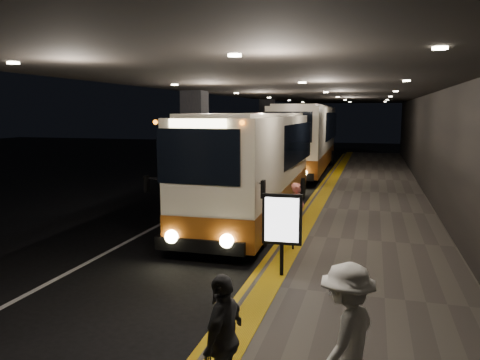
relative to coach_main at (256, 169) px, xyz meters
The scene contains 16 objects.
ground 4.00m from the coach_main, 104.87° to the right, with size 90.00×90.00×0.00m, color black.
lane_line_white 3.53m from the coach_main, 151.32° to the left, with size 0.12×50.00×0.01m, color silver.
kerb_stripe_yellow 2.65m from the coach_main, 46.47° to the left, with size 0.18×50.00×0.01m, color gold.
sidewalk 4.40m from the coach_main, 21.36° to the left, with size 4.50×50.00×0.15m, color #514C44.
tactile_strip 2.87m from the coach_main, 37.90° to the left, with size 0.50×50.00×0.01m, color gold.
terminal_wall 6.39m from the coach_main, 13.83° to the left, with size 0.10×50.00×6.00m, color black.
support_columns 2.53m from the coach_main, 168.51° to the left, with size 0.80×24.80×4.40m.
canopy 3.64m from the coach_main, 43.59° to the left, with size 9.00×50.00×0.40m, color black.
coach_main is the anchor object (origin of this frame).
coach_second 12.72m from the coach_main, 90.23° to the left, with size 2.87×12.51×3.92m.
passenger_boarding 3.33m from the coach_main, 54.73° to the right, with size 0.56×0.36×1.52m, color #D16B61.
passenger_waiting_white 10.89m from the coach_main, 70.37° to the right, with size 1.14×0.53×1.77m, color white.
passenger_waiting_grey 10.77m from the coach_main, 78.05° to the right, with size 0.94×0.48×1.61m, color #414245.
bag_polka 7.68m from the coach_main, 64.19° to the right, with size 0.26×0.11×0.32m, color black.
info_sign 6.35m from the coach_main, 70.97° to the right, with size 0.85×0.16×1.79m.
stanchion_post 4.58m from the coach_main, 63.69° to the right, with size 0.05×0.05×1.14m, color black.
Camera 1 is at (4.80, -12.03, 3.64)m, focal length 35.00 mm.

